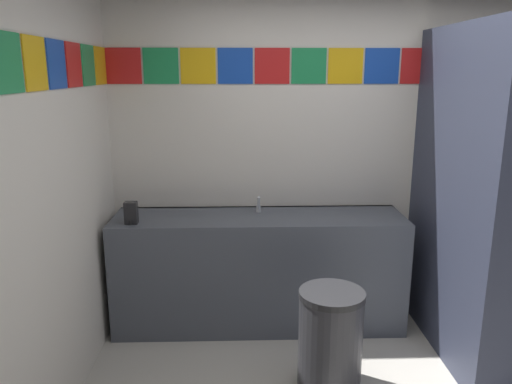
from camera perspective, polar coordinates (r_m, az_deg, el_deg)
wall_back at (r=4.01m, az=9.79°, el=6.37°), size 3.62×0.09×2.87m
wall_side at (r=2.54m, az=-26.25°, el=0.86°), size 0.09×3.21×2.87m
vanity_counter at (r=3.88m, az=0.34°, el=-8.92°), size 2.19×0.56×0.88m
faucet_center at (r=3.81m, az=0.30°, el=-1.63°), size 0.04×0.10×0.14m
soap_dispenser at (r=3.65m, az=-14.18°, el=-2.34°), size 0.09×0.09×0.16m
stall_divider at (r=3.44m, az=25.40°, el=-1.45°), size 0.92×1.33×2.24m
toilet at (r=4.28m, az=26.76°, el=-10.34°), size 0.39×0.49×0.74m
trash_bin at (r=3.26m, az=8.55°, el=-16.33°), size 0.41×0.41×0.64m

